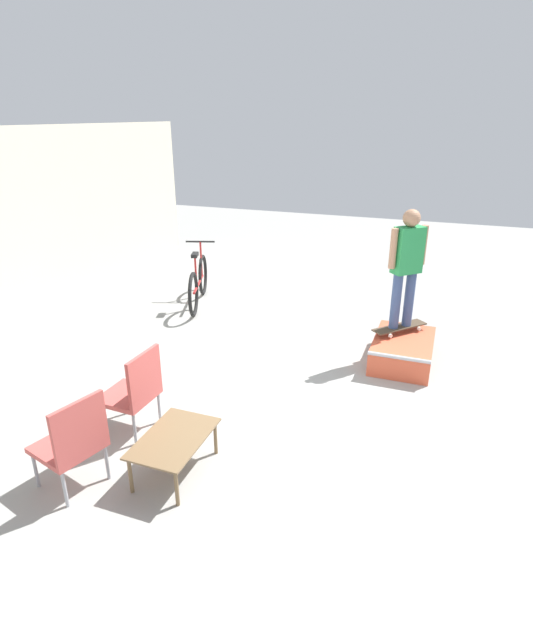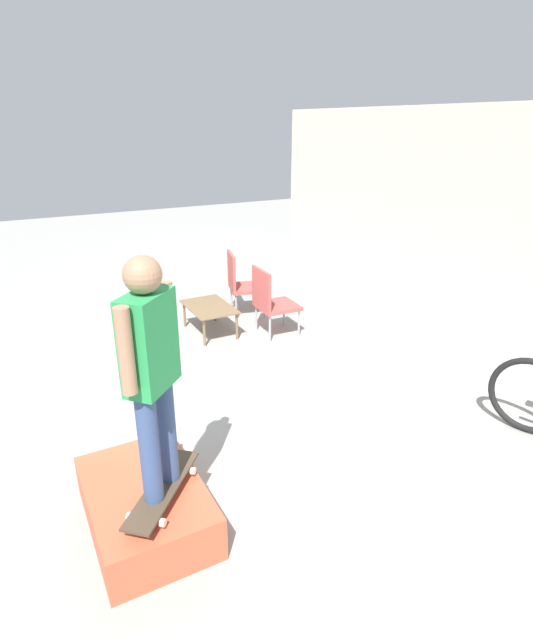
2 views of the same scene
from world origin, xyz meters
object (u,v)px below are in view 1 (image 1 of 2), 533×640
person_skater (407,261)px  coffee_table (174,441)px  patio_chair_right (135,389)px  bicycle (198,283)px  patio_chair_left (73,440)px  skateboard_on_ramp (400,327)px  skate_ramp_box (403,350)px

person_skater → coffee_table: 3.83m
coffee_table → patio_chair_right: (0.45, 0.71, 0.16)m
patio_chair_right → bicycle: 3.87m
coffee_table → bicycle: 4.56m
person_skater → patio_chair_left: size_ratio=1.70×
person_skater → patio_chair_right: 3.80m
patio_chair_right → bicycle: (3.69, 1.18, -0.11)m
skateboard_on_ramp → skate_ramp_box: bearing=-114.5°
patio_chair_right → skateboard_on_ramp: bearing=142.5°
person_skater → patio_chair_right: bearing=-173.9°
patio_chair_left → patio_chair_right: same height
skate_ramp_box → skateboard_on_ramp: 0.33m
skateboard_on_ramp → patio_chair_left: 4.46m
skate_ramp_box → patio_chair_left: (-3.57, 2.47, 0.34)m
skate_ramp_box → patio_chair_left: size_ratio=1.27×
patio_chair_right → bicycle: bicycle is taller
person_skater → coffee_table: person_skater is taller
coffee_table → bicycle: bicycle is taller
skateboard_on_ramp → person_skater: 0.95m
skateboard_on_ramp → bicycle: bearing=118.3°
skate_ramp_box → patio_chair_left: 4.36m
skate_ramp_box → bicycle: size_ratio=0.68×
skateboard_on_ramp → patio_chair_left: (-3.77, 2.39, 0.09)m
skate_ramp_box → person_skater: (0.20, 0.09, 1.20)m
skate_ramp_box → person_skater: bearing=23.6°
coffee_table → patio_chair_left: patio_chair_left is taller
coffee_table → skateboard_on_ramp: bearing=-26.9°
coffee_table → patio_chair_right: patio_chair_right is taller
skateboard_on_ramp → person_skater: person_skater is taller
skate_ramp_box → skateboard_on_ramp: bearing=23.6°
patio_chair_right → coffee_table: bearing=60.1°
skate_ramp_box → skateboard_on_ramp: size_ratio=1.59×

